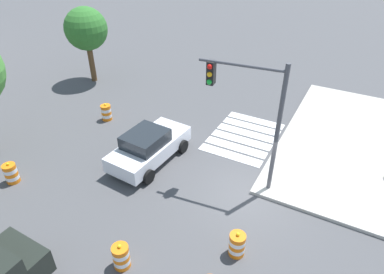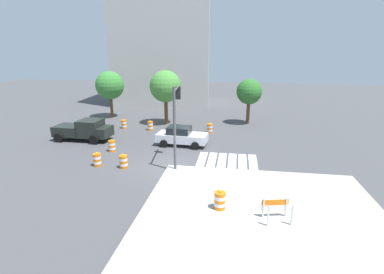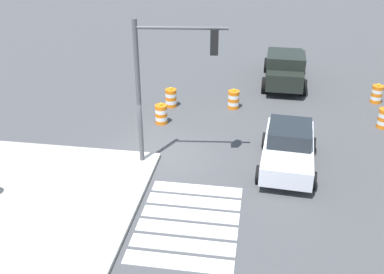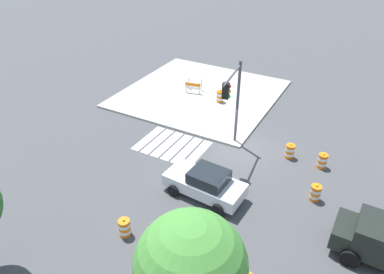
{
  "view_description": "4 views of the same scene",
  "coord_description": "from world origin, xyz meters",
  "px_view_note": "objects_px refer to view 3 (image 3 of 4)",
  "views": [
    {
      "loc": [
        -10.47,
        -2.89,
        9.83
      ],
      "look_at": [
        0.87,
        3.22,
        1.35
      ],
      "focal_mm": 31.74,
      "sensor_mm": 36.0,
      "label": 1
    },
    {
      "loc": [
        4.49,
        -18.11,
        7.69
      ],
      "look_at": [
        1.29,
        2.31,
        1.57
      ],
      "focal_mm": 26.71,
      "sensor_mm": 36.0,
      "label": 2
    },
    {
      "loc": [
        15.64,
        3.73,
        9.22
      ],
      "look_at": [
        1.44,
        1.51,
        1.74
      ],
      "focal_mm": 42.84,
      "sensor_mm": 36.0,
      "label": 3
    },
    {
      "loc": [
        -6.54,
        18.27,
        13.06
      ],
      "look_at": [
        2.46,
        1.9,
        1.21
      ],
      "focal_mm": 33.6,
      "sensor_mm": 36.0,
      "label": 4
    }
  ],
  "objects_px": {
    "traffic_barrel_lane_center": "(171,98)",
    "traffic_barrel_near_corner": "(234,99)",
    "sports_car": "(288,147)",
    "traffic_barrel_far_curb": "(161,114)",
    "pickup_truck": "(285,68)",
    "traffic_barrel_crosswalk_end": "(377,94)",
    "traffic_barrel_median_far": "(384,118)",
    "traffic_light_pole": "(169,68)"
  },
  "relations": [
    {
      "from": "traffic_barrel_near_corner",
      "to": "traffic_barrel_crosswalk_end",
      "type": "height_order",
      "value": "same"
    },
    {
      "from": "traffic_barrel_near_corner",
      "to": "traffic_light_pole",
      "type": "xyz_separation_m",
      "value": [
        5.77,
        -2.0,
        3.46
      ]
    },
    {
      "from": "traffic_barrel_median_far",
      "to": "traffic_barrel_far_curb",
      "type": "distance_m",
      "value": 10.1
    },
    {
      "from": "sports_car",
      "to": "traffic_barrel_near_corner",
      "type": "distance_m",
      "value": 5.81
    },
    {
      "from": "pickup_truck",
      "to": "traffic_barrel_near_corner",
      "type": "height_order",
      "value": "pickup_truck"
    },
    {
      "from": "traffic_barrel_near_corner",
      "to": "traffic_barrel_lane_center",
      "type": "height_order",
      "value": "same"
    },
    {
      "from": "pickup_truck",
      "to": "traffic_barrel_near_corner",
      "type": "relative_size",
      "value": 5.09
    },
    {
      "from": "sports_car",
      "to": "traffic_barrel_median_far",
      "type": "bearing_deg",
      "value": 133.03
    },
    {
      "from": "pickup_truck",
      "to": "traffic_barrel_lane_center",
      "type": "distance_m",
      "value": 6.88
    },
    {
      "from": "traffic_barrel_crosswalk_end",
      "to": "traffic_barrel_median_far",
      "type": "height_order",
      "value": "same"
    },
    {
      "from": "traffic_barrel_far_curb",
      "to": "traffic_light_pole",
      "type": "xyz_separation_m",
      "value": [
        3.51,
        1.16,
        3.46
      ]
    },
    {
      "from": "traffic_barrel_crosswalk_end",
      "to": "traffic_barrel_far_curb",
      "type": "relative_size",
      "value": 1.0
    },
    {
      "from": "traffic_light_pole",
      "to": "traffic_barrel_lane_center",
      "type": "bearing_deg",
      "value": -168.73
    },
    {
      "from": "pickup_truck",
      "to": "traffic_barrel_near_corner",
      "type": "xyz_separation_m",
      "value": [
        3.66,
        -2.53,
        -0.52
      ]
    },
    {
      "from": "traffic_barrel_far_curb",
      "to": "traffic_barrel_lane_center",
      "type": "xyz_separation_m",
      "value": [
        -1.98,
        0.06,
        0.0
      ]
    },
    {
      "from": "traffic_barrel_lane_center",
      "to": "traffic_light_pole",
      "type": "relative_size",
      "value": 0.19
    },
    {
      "from": "pickup_truck",
      "to": "traffic_barrel_lane_center",
      "type": "xyz_separation_m",
      "value": [
        3.93,
        -5.63,
        -0.52
      ]
    },
    {
      "from": "traffic_barrel_far_curb",
      "to": "traffic_barrel_lane_center",
      "type": "relative_size",
      "value": 1.0
    },
    {
      "from": "traffic_barrel_crosswalk_end",
      "to": "traffic_barrel_median_far",
      "type": "relative_size",
      "value": 1.0
    },
    {
      "from": "pickup_truck",
      "to": "traffic_barrel_far_curb",
      "type": "height_order",
      "value": "pickup_truck"
    },
    {
      "from": "sports_car",
      "to": "traffic_barrel_near_corner",
      "type": "height_order",
      "value": "sports_car"
    },
    {
      "from": "traffic_barrel_median_far",
      "to": "traffic_barrel_far_curb",
      "type": "xyz_separation_m",
      "value": [
        1.12,
        -10.04,
        0.0
      ]
    },
    {
      "from": "sports_car",
      "to": "traffic_barrel_near_corner",
      "type": "xyz_separation_m",
      "value": [
        -5.25,
        -2.47,
        -0.36
      ]
    },
    {
      "from": "traffic_barrel_median_far",
      "to": "traffic_light_pole",
      "type": "bearing_deg",
      "value": -62.45
    },
    {
      "from": "traffic_barrel_near_corner",
      "to": "traffic_barrel_median_far",
      "type": "bearing_deg",
      "value": 80.62
    },
    {
      "from": "pickup_truck",
      "to": "traffic_barrel_near_corner",
      "type": "distance_m",
      "value": 4.48
    },
    {
      "from": "pickup_truck",
      "to": "sports_car",
      "type": "bearing_deg",
      "value": -0.38
    },
    {
      "from": "sports_car",
      "to": "pickup_truck",
      "type": "relative_size",
      "value": 0.85
    },
    {
      "from": "traffic_light_pole",
      "to": "traffic_barrel_median_far",
      "type": "bearing_deg",
      "value": 117.55
    },
    {
      "from": "traffic_barrel_lane_center",
      "to": "pickup_truck",
      "type": "bearing_deg",
      "value": 124.97
    },
    {
      "from": "traffic_barrel_median_far",
      "to": "traffic_light_pole",
      "type": "distance_m",
      "value": 10.59
    },
    {
      "from": "traffic_barrel_crosswalk_end",
      "to": "sports_car",
      "type": "bearing_deg",
      "value": -33.36
    },
    {
      "from": "sports_car",
      "to": "traffic_barrel_crosswalk_end",
      "type": "height_order",
      "value": "sports_car"
    },
    {
      "from": "traffic_barrel_near_corner",
      "to": "traffic_barrel_median_far",
      "type": "height_order",
      "value": "same"
    },
    {
      "from": "traffic_barrel_median_far",
      "to": "traffic_barrel_lane_center",
      "type": "relative_size",
      "value": 1.0
    },
    {
      "from": "traffic_barrel_lane_center",
      "to": "traffic_barrel_near_corner",
      "type": "bearing_deg",
      "value": 95.16
    },
    {
      "from": "pickup_truck",
      "to": "traffic_barrel_crosswalk_end",
      "type": "height_order",
      "value": "pickup_truck"
    },
    {
      "from": "sports_car",
      "to": "traffic_barrel_far_curb",
      "type": "relative_size",
      "value": 4.33
    },
    {
      "from": "traffic_barrel_median_far",
      "to": "traffic_light_pole",
      "type": "xyz_separation_m",
      "value": [
        4.63,
        -8.88,
        3.46
      ]
    },
    {
      "from": "traffic_barrel_far_curb",
      "to": "sports_car",
      "type": "bearing_deg",
      "value": 62.03
    },
    {
      "from": "traffic_barrel_crosswalk_end",
      "to": "traffic_light_pole",
      "type": "height_order",
      "value": "traffic_light_pole"
    },
    {
      "from": "traffic_barrel_lane_center",
      "to": "traffic_barrel_crosswalk_end",
      "type": "bearing_deg",
      "value": 101.66
    }
  ]
}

